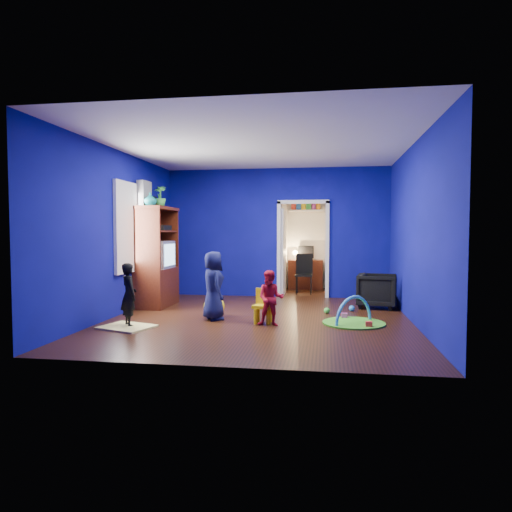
# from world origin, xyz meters

# --- Properties ---
(floor) EXTENTS (5.00, 5.50, 0.01)m
(floor) POSITION_xyz_m (0.00, 0.00, 0.00)
(floor) COLOR black
(floor) RESTS_ON ground
(ceiling) EXTENTS (5.00, 5.50, 0.01)m
(ceiling) POSITION_xyz_m (0.00, 0.00, 2.90)
(ceiling) COLOR white
(ceiling) RESTS_ON wall_back
(wall_back) EXTENTS (5.00, 0.02, 2.90)m
(wall_back) POSITION_xyz_m (0.00, 2.75, 1.45)
(wall_back) COLOR #090C6A
(wall_back) RESTS_ON floor
(wall_front) EXTENTS (5.00, 0.02, 2.90)m
(wall_front) POSITION_xyz_m (0.00, -2.75, 1.45)
(wall_front) COLOR #090C6A
(wall_front) RESTS_ON floor
(wall_left) EXTENTS (0.02, 5.50, 2.90)m
(wall_left) POSITION_xyz_m (-2.50, 0.00, 1.45)
(wall_left) COLOR #090C6A
(wall_left) RESTS_ON floor
(wall_right) EXTENTS (0.02, 5.50, 2.90)m
(wall_right) POSITION_xyz_m (2.50, 0.00, 1.45)
(wall_right) COLOR #090C6A
(wall_right) RESTS_ON floor
(alcove) EXTENTS (1.00, 1.75, 2.50)m
(alcove) POSITION_xyz_m (0.60, 3.62, 1.25)
(alcove) COLOR silver
(alcove) RESTS_ON floor
(armchair) EXTENTS (0.83, 0.82, 0.66)m
(armchair) POSITION_xyz_m (2.09, 1.50, 0.33)
(armchair) COLOR black
(armchair) RESTS_ON floor
(child_black) EXTENTS (0.42, 0.43, 0.99)m
(child_black) POSITION_xyz_m (-1.90, -0.89, 0.50)
(child_black) COLOR black
(child_black) RESTS_ON floor
(child_navy) EXTENTS (0.59, 0.67, 1.15)m
(child_navy) POSITION_xyz_m (-0.75, -0.13, 0.57)
(child_navy) COLOR black
(child_navy) RESTS_ON floor
(toddler_red) EXTENTS (0.42, 0.33, 0.87)m
(toddler_red) POSITION_xyz_m (0.26, -0.51, 0.43)
(toddler_red) COLOR red
(toddler_red) RESTS_ON floor
(vase) EXTENTS (0.31, 0.31, 0.25)m
(vase) POSITION_xyz_m (-2.20, 0.78, 2.09)
(vase) COLOR #0D676A
(vase) RESTS_ON tv_armoire
(potted_plant) EXTENTS (0.25, 0.25, 0.44)m
(potted_plant) POSITION_xyz_m (-2.20, 1.30, 2.18)
(potted_plant) COLOR #328A37
(potted_plant) RESTS_ON tv_armoire
(tv_armoire) EXTENTS (0.58, 1.14, 1.96)m
(tv_armoire) POSITION_xyz_m (-2.20, 1.08, 0.98)
(tv_armoire) COLOR #3E100A
(tv_armoire) RESTS_ON floor
(crt_tv) EXTENTS (0.46, 0.70, 0.54)m
(crt_tv) POSITION_xyz_m (-2.16, 1.08, 1.02)
(crt_tv) COLOR silver
(crt_tv) RESTS_ON tv_armoire
(yellow_blanket) EXTENTS (0.90, 0.81, 0.03)m
(yellow_blanket) POSITION_xyz_m (-1.90, -0.99, 0.01)
(yellow_blanket) COLOR #F2E07A
(yellow_blanket) RESTS_ON floor
(hopper_ball) EXTENTS (0.36, 0.36, 0.36)m
(hopper_ball) POSITION_xyz_m (-0.80, 0.12, 0.18)
(hopper_ball) COLOR yellow
(hopper_ball) RESTS_ON floor
(kid_chair) EXTENTS (0.34, 0.34, 0.50)m
(kid_chair) POSITION_xyz_m (0.11, -0.31, 0.25)
(kid_chair) COLOR yellow
(kid_chair) RESTS_ON floor
(play_mat) EXTENTS (0.99, 0.99, 0.03)m
(play_mat) POSITION_xyz_m (1.56, -0.15, 0.01)
(play_mat) COLOR green
(play_mat) RESTS_ON floor
(toy_arch) EXTENTS (0.63, 0.69, 0.88)m
(toy_arch) POSITION_xyz_m (1.56, -0.15, 0.02)
(toy_arch) COLOR #3F8CD8
(toy_arch) RESTS_ON floor
(window_left) EXTENTS (0.03, 0.95, 1.55)m
(window_left) POSITION_xyz_m (-2.48, 0.35, 1.55)
(window_left) COLOR white
(window_left) RESTS_ON wall_left
(curtain) EXTENTS (0.14, 0.42, 2.40)m
(curtain) POSITION_xyz_m (-2.37, 0.90, 1.25)
(curtain) COLOR slate
(curtain) RESTS_ON floor
(doorway) EXTENTS (1.16, 0.10, 2.10)m
(doorway) POSITION_xyz_m (0.60, 2.75, 1.05)
(doorway) COLOR white
(doorway) RESTS_ON floor
(study_desk) EXTENTS (0.88, 0.44, 0.75)m
(study_desk) POSITION_xyz_m (0.60, 4.26, 0.38)
(study_desk) COLOR #3D140A
(study_desk) RESTS_ON floor
(desk_monitor) EXTENTS (0.40, 0.05, 0.32)m
(desk_monitor) POSITION_xyz_m (0.60, 4.38, 0.95)
(desk_monitor) COLOR black
(desk_monitor) RESTS_ON study_desk
(desk_lamp) EXTENTS (0.14, 0.14, 0.14)m
(desk_lamp) POSITION_xyz_m (0.32, 4.32, 0.93)
(desk_lamp) COLOR #FFD88C
(desk_lamp) RESTS_ON study_desk
(folding_chair) EXTENTS (0.40, 0.40, 0.92)m
(folding_chair) POSITION_xyz_m (0.60, 3.30, 0.46)
(folding_chair) COLOR black
(folding_chair) RESTS_ON floor
(book_shelf) EXTENTS (0.88, 0.24, 0.04)m
(book_shelf) POSITION_xyz_m (0.60, 4.37, 2.02)
(book_shelf) COLOR white
(book_shelf) RESTS_ON study_desk
(toy_0) EXTENTS (0.10, 0.08, 0.10)m
(toy_0) POSITION_xyz_m (1.76, -0.44, 0.05)
(toy_0) COLOR #FB3129
(toy_0) RESTS_ON floor
(toy_1) EXTENTS (0.11, 0.11, 0.11)m
(toy_1) POSITION_xyz_m (1.59, 1.04, 0.06)
(toy_1) COLOR #257DD5
(toy_1) RESTS_ON floor
(toy_2) EXTENTS (0.11, 0.11, 0.11)m
(toy_2) POSITION_xyz_m (1.13, 0.74, 0.06)
(toy_2) COLOR green
(toy_2) RESTS_ON floor
(toy_3) EXTENTS (0.10, 0.08, 0.10)m
(toy_3) POSITION_xyz_m (1.42, 0.24, 0.05)
(toy_3) COLOR #D34F9A
(toy_3) RESTS_ON floor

